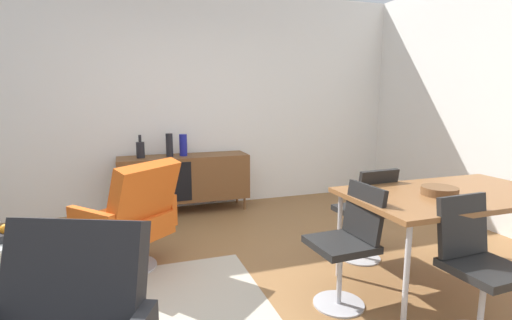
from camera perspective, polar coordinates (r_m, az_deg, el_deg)
name	(u,v)px	position (r m, az deg, el deg)	size (l,w,h in m)	color
ground_plane	(222,304)	(2.92, -5.05, -20.57)	(8.32, 8.32, 0.00)	olive
wall_back	(171,100)	(5.09, -12.57, 8.67)	(6.80, 0.12, 2.80)	white
sideboard	(184,178)	(4.91, -10.65, -2.61)	(1.60, 0.45, 0.72)	brown
vase_cobalt	(140,149)	(4.80, -16.86, 1.52)	(0.10, 0.10, 0.28)	black
vase_sculptural_dark	(169,145)	(4.82, -12.79, 2.19)	(0.09, 0.09, 0.28)	black
vase_ceramic_small	(183,145)	(4.84, -10.80, 2.20)	(0.10, 0.10, 0.27)	navy
dining_table	(451,198)	(3.27, 27.06, -5.01)	(1.60, 0.90, 0.74)	brown
wooden_bowl_on_table	(440,191)	(3.13, 25.69, -4.18)	(0.26, 0.26, 0.06)	brown
dining_chair_front_left	(477,262)	(2.74, 30.04, -13.07)	(0.42, 0.44, 0.86)	black
dining_chair_back_left	(367,210)	(3.52, 16.19, -7.22)	(0.42, 0.44, 0.86)	black
dining_chair_near_window	(348,240)	(2.79, 13.61, -11.57)	(0.44, 0.42, 0.86)	black
lounge_chair_red	(131,217)	(3.38, -18.14, -8.06)	(0.91, 0.90, 0.95)	#D85919
side_table_round	(3,268)	(3.16, -33.52, -13.24)	(0.44, 0.44, 0.52)	white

